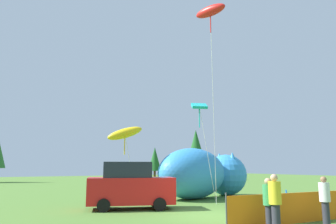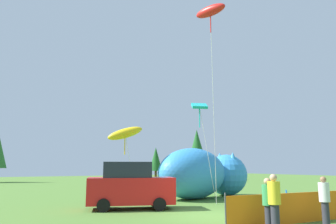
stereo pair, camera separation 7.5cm
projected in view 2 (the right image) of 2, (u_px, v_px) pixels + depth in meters
name	position (u px, v px, depth m)	size (l,w,h in m)	color
ground_plane	(212.00, 216.00, 13.61)	(120.00, 120.00, 0.00)	#4C752D
parked_car	(130.00, 186.00, 15.92)	(4.49, 3.07, 2.25)	red
folding_chair	(284.00, 198.00, 15.65)	(0.73, 0.73, 0.92)	#1959A5
inflatable_cat	(203.00, 175.00, 21.39)	(7.81, 4.41, 3.19)	#338CD8
safety_fence	(295.00, 208.00, 11.89)	(6.18, 0.42, 1.19)	orange
spectator_in_white_shirt	(274.00, 200.00, 10.34)	(0.39, 0.39, 1.80)	#2D2D38
spectator_in_green_shirt	(268.00, 202.00, 10.63)	(0.36, 0.36, 1.66)	#2D2D38
spectator_in_yellow_shirt	(325.00, 198.00, 11.57)	(0.37, 0.37, 1.68)	#2D2D38
kite_red_lizard	(210.00, 12.00, 18.77)	(1.26, 2.10, 11.21)	silver
kite_teal_diamond	(200.00, 107.00, 19.53)	(1.51, 1.20, 5.86)	silver
kite_yellow_hero	(125.00, 133.00, 20.05)	(2.32, 1.31, 4.65)	silver
horizon_tree_east	(197.00, 149.00, 52.02)	(3.28, 3.28, 7.84)	brown
horizon_tree_mid	(156.00, 159.00, 56.97)	(2.24, 2.24, 5.35)	brown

